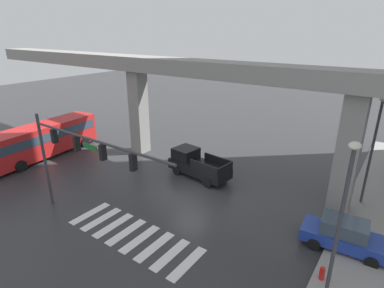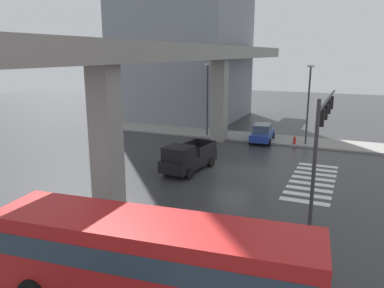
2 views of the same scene
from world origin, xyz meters
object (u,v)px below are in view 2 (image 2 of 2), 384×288
object	(u,v)px
street_lamp_near_corner	(309,96)
traffic_signal_mast	(324,120)
street_lamp_mid_block	(207,91)
sedan_blue	(262,133)
pickup_truck	(187,158)
city_bus	(151,257)
fire_hydrant	(294,141)

from	to	relation	value
street_lamp_near_corner	traffic_signal_mast	bearing A→B (deg)	-169.76
street_lamp_mid_block	street_lamp_near_corner	bearing A→B (deg)	-90.00
sedan_blue	traffic_signal_mast	world-z (taller)	traffic_signal_mast
pickup_truck	sedan_blue	xyz separation A→B (m)	(11.32, -2.67, -0.14)
city_bus	street_lamp_near_corner	bearing A→B (deg)	-3.90
fire_hydrant	pickup_truck	bearing A→B (deg)	152.54
fire_hydrant	sedan_blue	bearing A→B (deg)	83.97
pickup_truck	traffic_signal_mast	size ratio (longest dim) A/B	0.48
fire_hydrant	traffic_signal_mast	bearing A→B (deg)	-165.55
pickup_truck	street_lamp_near_corner	distance (m)	13.67
city_bus	sedan_blue	bearing A→B (deg)	5.14
sedan_blue	traffic_signal_mast	bearing A→B (deg)	-154.29
street_lamp_near_corner	fire_hydrant	xyz separation A→B (m)	(-0.40, 0.92, -4.13)
sedan_blue	street_lamp_mid_block	bearing A→B (deg)	89.21
sedan_blue	fire_hydrant	distance (m)	3.10
traffic_signal_mast	street_lamp_mid_block	xyz separation A→B (m)	(13.34, 12.01, -0.11)
city_bus	sedan_blue	world-z (taller)	city_bus
pickup_truck	fire_hydrant	xyz separation A→B (m)	(11.00, -5.72, -0.56)
street_lamp_mid_block	fire_hydrant	distance (m)	9.61
pickup_truck	traffic_signal_mast	distance (m)	9.96
traffic_signal_mast	street_lamp_near_corner	bearing A→B (deg)	10.24
traffic_signal_mast	fire_hydrant	distance (m)	14.02
traffic_signal_mast	fire_hydrant	world-z (taller)	traffic_signal_mast
sedan_blue	street_lamp_near_corner	distance (m)	5.43
street_lamp_near_corner	pickup_truck	bearing A→B (deg)	149.77
pickup_truck	fire_hydrant	distance (m)	12.41
pickup_truck	sedan_blue	world-z (taller)	pickup_truck
sedan_blue	fire_hydrant	xyz separation A→B (m)	(-0.32, -3.05, -0.42)
city_bus	traffic_signal_mast	world-z (taller)	traffic_signal_mast
traffic_signal_mast	sedan_blue	bearing A→B (deg)	25.71
pickup_truck	city_bus	size ratio (longest dim) A/B	0.48
city_bus	street_lamp_near_corner	size ratio (longest dim) A/B	1.52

